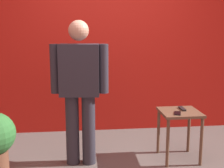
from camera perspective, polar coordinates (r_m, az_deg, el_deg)
The scene contains 5 objects.
back_wall_red at distance 4.40m, azimuth -0.66°, elevation 12.05°, with size 5.51×0.12×3.27m, color red.
standing_person at distance 3.28m, azimuth -6.21°, elevation -0.36°, with size 0.64×0.26×1.61m.
side_table at distance 3.56m, azimuth 12.83°, elevation -6.80°, with size 0.45×0.45×0.59m.
cell_phone at distance 3.41m, azimuth 12.43°, elevation -5.49°, with size 0.07×0.14×0.01m, color black.
tv_remote at distance 3.60m, azimuth 13.31°, elevation -4.62°, with size 0.04×0.17×0.02m, color black.
Camera 1 is at (-0.44, -2.69, 1.52)m, focal length 47.68 mm.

